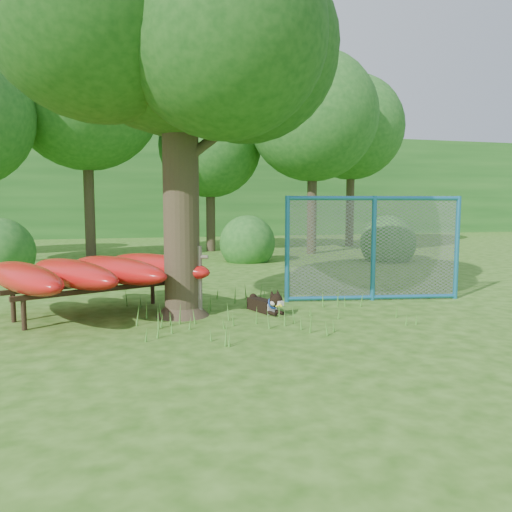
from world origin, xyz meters
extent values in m
plane|color=#275511|center=(0.00, 0.00, 0.00)|extent=(80.00, 80.00, 0.00)
cylinder|color=#332A1B|center=(-0.96, 1.56, 2.28)|extent=(0.62, 0.62, 4.56)
cone|color=#332A1B|center=(-0.96, 1.56, 0.23)|extent=(0.92, 0.92, 0.46)
sphere|color=#164614|center=(0.28, 2.18, 4.56)|extent=(3.28, 3.28, 3.28)
sphere|color=#164614|center=(-0.44, 0.50, 4.20)|extent=(2.92, 2.92, 2.92)
cylinder|color=#332A1B|center=(-0.42, 1.60, 2.92)|extent=(1.25, 0.66, 0.97)
cylinder|color=#332A1B|center=(-1.43, 1.72, 3.28)|extent=(1.02, 0.61, 0.93)
cylinder|color=brown|center=(-0.70, 1.44, 0.58)|extent=(0.14, 0.14, 1.17)
cylinder|color=brown|center=(-0.70, 1.44, 0.99)|extent=(0.31, 0.19, 0.06)
cylinder|color=black|center=(-3.32, 1.19, 0.23)|extent=(0.10, 0.10, 0.46)
cylinder|color=black|center=(-1.13, 2.13, 0.23)|extent=(0.10, 0.10, 0.46)
cylinder|color=black|center=(-3.58, 1.78, 0.23)|extent=(0.10, 0.10, 0.46)
cylinder|color=black|center=(-1.38, 2.72, 0.23)|extent=(0.10, 0.10, 0.46)
cube|color=black|center=(-2.22, 1.66, 0.48)|extent=(2.56, 1.16, 0.07)
cube|color=black|center=(-2.48, 2.25, 0.48)|extent=(2.56, 1.16, 0.07)
ellipsoid|color=red|center=(-3.36, 1.52, 0.74)|extent=(1.84, 2.74, 0.44)
ellipsoid|color=red|center=(-2.69, 1.81, 0.74)|extent=(1.91, 2.72, 0.44)
ellipsoid|color=red|center=(-2.01, 2.10, 0.74)|extent=(1.98, 2.69, 0.44)
ellipsoid|color=red|center=(-1.34, 2.39, 0.74)|extent=(2.05, 2.66, 0.44)
cube|color=black|center=(0.40, 1.56, 0.10)|extent=(0.41, 0.64, 0.21)
cube|color=silver|center=(0.48, 1.32, 0.09)|extent=(0.22, 0.18, 0.19)
sphere|color=black|center=(0.54, 1.17, 0.26)|extent=(0.22, 0.22, 0.22)
cube|color=silver|center=(0.57, 1.08, 0.22)|extent=(0.12, 0.14, 0.08)
sphere|color=silver|center=(0.48, 1.13, 0.22)|extent=(0.10, 0.10, 0.10)
sphere|color=silver|center=(0.61, 1.18, 0.22)|extent=(0.10, 0.10, 0.10)
cone|color=black|center=(0.47, 1.19, 0.38)|extent=(0.09, 0.10, 0.11)
cone|color=black|center=(0.58, 1.23, 0.38)|extent=(0.11, 0.12, 0.11)
cylinder|color=black|center=(0.45, 1.17, 0.04)|extent=(0.14, 0.26, 0.06)
cylinder|color=black|center=(0.60, 1.22, 0.04)|extent=(0.14, 0.26, 0.06)
sphere|color=black|center=(0.33, 1.88, 0.19)|extent=(0.14, 0.14, 0.14)
torus|color=blue|center=(0.51, 1.24, 0.21)|extent=(0.22, 0.13, 0.22)
cylinder|color=teal|center=(1.09, 2.25, 1.00)|extent=(0.10, 0.10, 2.00)
cylinder|color=teal|center=(2.73, 1.97, 1.00)|extent=(0.10, 0.10, 2.00)
cylinder|color=teal|center=(4.38, 1.69, 1.00)|extent=(0.10, 0.10, 2.00)
cylinder|color=teal|center=(2.73, 1.97, 1.96)|extent=(3.30, 0.63, 0.08)
cylinder|color=teal|center=(2.73, 1.97, 0.06)|extent=(3.30, 0.63, 0.08)
plane|color=gray|center=(2.73, 1.97, 1.00)|extent=(3.29, 0.55, 3.33)
cylinder|color=#4A8C2E|center=(0.53, 0.98, 0.10)|extent=(0.02, 0.02, 0.20)
sphere|color=yellow|center=(0.53, 0.98, 0.20)|extent=(0.04, 0.04, 0.04)
sphere|color=yellow|center=(0.56, 1.01, 0.21)|extent=(0.04, 0.04, 0.04)
sphere|color=yellow|center=(0.49, 1.00, 0.19)|extent=(0.04, 0.04, 0.04)
sphere|color=yellow|center=(0.56, 0.96, 0.20)|extent=(0.04, 0.04, 0.04)
sphere|color=yellow|center=(0.52, 0.95, 0.21)|extent=(0.04, 0.04, 0.04)
cylinder|color=#332A1B|center=(-3.00, 12.00, 2.62)|extent=(0.36, 0.36, 5.25)
sphere|color=#1F5A1D|center=(-3.00, 12.00, 5.62)|extent=(5.20, 5.20, 5.20)
cylinder|color=#332A1B|center=(1.50, 13.00, 1.92)|extent=(0.36, 0.36, 3.85)
sphere|color=#1F5A1D|center=(1.50, 13.00, 4.12)|extent=(4.00, 4.00, 4.00)
cylinder|color=#332A1B|center=(5.00, 11.00, 2.38)|extent=(0.36, 0.36, 4.76)
sphere|color=#1F5A1D|center=(5.00, 11.00, 5.10)|extent=(4.80, 4.80, 4.80)
cylinder|color=#332A1B|center=(8.00, 14.00, 2.45)|extent=(0.36, 0.36, 4.90)
sphere|color=#1F5A1D|center=(8.00, 14.00, 5.25)|extent=(4.60, 4.60, 4.60)
sphere|color=#1F5A1D|center=(-5.00, 7.50, 0.00)|extent=(1.80, 1.80, 1.80)
sphere|color=#1F5A1D|center=(6.50, 8.00, 0.00)|extent=(1.80, 1.80, 1.80)
sphere|color=#1F5A1D|center=(2.00, 9.00, 0.00)|extent=(1.80, 1.80, 1.80)
cube|color=#1F5A1D|center=(0.00, 28.00, 3.00)|extent=(80.00, 12.00, 6.00)
camera|label=1|loc=(-1.89, -6.61, 1.83)|focal=35.00mm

